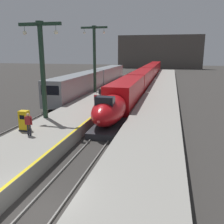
# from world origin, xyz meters

# --- Properties ---
(ground_plane) EXTENTS (260.00, 260.00, 0.00)m
(ground_plane) POSITION_xyz_m (0.00, 0.00, 0.00)
(ground_plane) COLOR #33302D
(platform_left) EXTENTS (4.80, 110.00, 1.05)m
(platform_left) POSITION_xyz_m (-4.05, 24.75, 0.53)
(platform_left) COLOR gray
(platform_left) RESTS_ON ground
(platform_right) EXTENTS (4.80, 110.00, 1.05)m
(platform_right) POSITION_xyz_m (4.05, 24.75, 0.53)
(platform_right) COLOR gray
(platform_right) RESTS_ON ground
(platform_left_safety_stripe) EXTENTS (0.20, 107.80, 0.01)m
(platform_left_safety_stripe) POSITION_xyz_m (-1.77, 24.75, 1.05)
(platform_left_safety_stripe) COLOR yellow
(platform_left_safety_stripe) RESTS_ON platform_left
(rail_main_left) EXTENTS (0.08, 110.00, 0.12)m
(rail_main_left) POSITION_xyz_m (-0.75, 27.50, 0.06)
(rail_main_left) COLOR slate
(rail_main_left) RESTS_ON ground
(rail_main_right) EXTENTS (0.08, 110.00, 0.12)m
(rail_main_right) POSITION_xyz_m (0.75, 27.50, 0.06)
(rail_main_right) COLOR slate
(rail_main_right) RESTS_ON ground
(rail_secondary_left) EXTENTS (0.08, 110.00, 0.12)m
(rail_secondary_left) POSITION_xyz_m (-8.85, 27.50, 0.06)
(rail_secondary_left) COLOR slate
(rail_secondary_left) RESTS_ON ground
(rail_secondary_right) EXTENTS (0.08, 110.00, 0.12)m
(rail_secondary_right) POSITION_xyz_m (-7.35, 27.50, 0.06)
(rail_secondary_right) COLOR slate
(rail_secondary_right) RESTS_ON ground
(highspeed_train_main) EXTENTS (2.92, 75.81, 3.60)m
(highspeed_train_main) POSITION_xyz_m (0.00, 46.50, 1.97)
(highspeed_train_main) COLOR #B20F14
(highspeed_train_main) RESTS_ON ground
(regional_train_adjacent) EXTENTS (2.85, 36.60, 3.80)m
(regional_train_adjacent) POSITION_xyz_m (-8.10, 35.29, 2.13)
(regional_train_adjacent) COLOR gray
(regional_train_adjacent) RESTS_ON ground
(station_column_mid) EXTENTS (4.00, 0.68, 8.61)m
(station_column_mid) POSITION_xyz_m (-5.90, 11.82, 6.27)
(station_column_mid) COLOR #1E3828
(station_column_mid) RESTS_ON platform_left
(station_column_far) EXTENTS (4.00, 0.68, 9.71)m
(station_column_far) POSITION_xyz_m (-5.90, 27.53, 6.85)
(station_column_far) COLOR #1E3828
(station_column_far) RESTS_ON platform_left
(passenger_near_edge) EXTENTS (0.57, 0.23, 1.69)m
(passenger_near_edge) POSITION_xyz_m (-3.05, 20.80, 2.04)
(passenger_near_edge) COLOR #23232D
(passenger_near_edge) RESTS_ON platform_left
(passenger_mid_platform) EXTENTS (0.57, 0.26, 1.69)m
(passenger_mid_platform) POSITION_xyz_m (-4.57, 6.85, 2.04)
(passenger_mid_platform) COLOR #23232D
(passenger_mid_platform) RESTS_ON platform_left
(rolling_suitcase) EXTENTS (0.40, 0.22, 0.98)m
(rolling_suitcase) POSITION_xyz_m (-3.91, 21.38, 1.35)
(rolling_suitcase) COLOR maroon
(rolling_suitcase) RESTS_ON platform_left
(ticket_machine_yellow) EXTENTS (0.76, 0.62, 1.60)m
(ticket_machine_yellow) POSITION_xyz_m (-5.55, 7.82, 1.79)
(ticket_machine_yellow) COLOR yellow
(ticket_machine_yellow) RESTS_ON platform_left
(terminus_back_wall) EXTENTS (36.00, 2.00, 14.00)m
(terminus_back_wall) POSITION_xyz_m (0.00, 102.00, 7.00)
(terminus_back_wall) COLOR #4C4742
(terminus_back_wall) RESTS_ON ground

